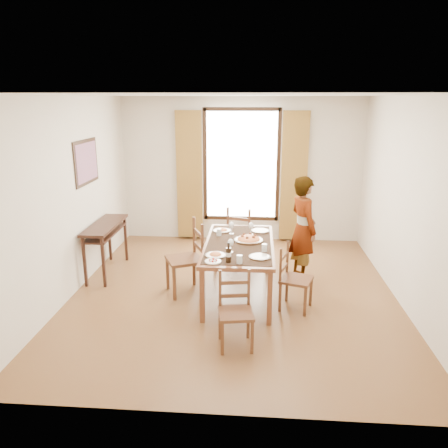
# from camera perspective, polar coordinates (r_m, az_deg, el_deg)

# --- Properties ---
(ground) EXTENTS (5.00, 5.00, 0.00)m
(ground) POSITION_cam_1_polar(r_m,az_deg,el_deg) (6.29, 1.28, -8.92)
(ground) COLOR #5C2C1C
(ground) RESTS_ON ground
(room_shell) EXTENTS (4.60, 5.10, 2.74)m
(room_shell) POSITION_cam_1_polar(r_m,az_deg,el_deg) (5.93, 1.40, 5.24)
(room_shell) COLOR beige
(room_shell) RESTS_ON ground
(console_table) EXTENTS (0.38, 1.20, 0.80)m
(console_table) POSITION_cam_1_polar(r_m,az_deg,el_deg) (6.99, -15.25, -0.89)
(console_table) COLOR black
(console_table) RESTS_ON ground
(dining_table) EXTENTS (0.94, 1.82, 0.76)m
(dining_table) POSITION_cam_1_polar(r_m,az_deg,el_deg) (5.99, 1.99, -3.08)
(dining_table) COLOR brown
(dining_table) RESTS_ON ground
(chair_west) EXTENTS (0.61, 0.61, 1.04)m
(chair_west) POSITION_cam_1_polar(r_m,az_deg,el_deg) (6.15, -4.86, -4.69)
(chair_west) COLOR #55301C
(chair_west) RESTS_ON ground
(chair_north) EXTENTS (0.53, 0.53, 0.97)m
(chair_north) POSITION_cam_1_polar(r_m,az_deg,el_deg) (7.26, 2.29, -1.63)
(chair_north) COLOR #55301C
(chair_north) RESTS_ON ground
(chair_south) EXTENTS (0.43, 0.43, 0.85)m
(chair_south) POSITION_cam_1_polar(r_m,az_deg,el_deg) (4.89, 1.53, -11.51)
(chair_south) COLOR #55301C
(chair_south) RESTS_ON ground
(chair_east) EXTENTS (0.48, 0.48, 0.86)m
(chair_east) POSITION_cam_1_polar(r_m,az_deg,el_deg) (5.77, 9.11, -7.19)
(chair_east) COLOR #55301C
(chair_east) RESTS_ON ground
(man) EXTENTS (0.85, 0.79, 1.59)m
(man) POSITION_cam_1_polar(r_m,az_deg,el_deg) (6.58, 10.28, -0.63)
(man) COLOR #96989E
(man) RESTS_ON ground
(plate_sw) EXTENTS (0.27, 0.27, 0.05)m
(plate_sw) POSITION_cam_1_polar(r_m,az_deg,el_deg) (5.48, -1.12, -3.93)
(plate_sw) COLOR silver
(plate_sw) RESTS_ON dining_table
(plate_se) EXTENTS (0.27, 0.27, 0.05)m
(plate_se) POSITION_cam_1_polar(r_m,az_deg,el_deg) (5.44, 4.68, -4.13)
(plate_se) COLOR silver
(plate_se) RESTS_ON dining_table
(plate_nw) EXTENTS (0.27, 0.27, 0.05)m
(plate_nw) POSITION_cam_1_polar(r_m,az_deg,el_deg) (6.48, -0.25, -0.73)
(plate_nw) COLOR silver
(plate_nw) RESTS_ON dining_table
(plate_ne) EXTENTS (0.27, 0.27, 0.05)m
(plate_ne) POSITION_cam_1_polar(r_m,az_deg,el_deg) (6.49, 4.77, -0.75)
(plate_ne) COLOR silver
(plate_ne) RESTS_ON dining_table
(pasta_platter) EXTENTS (0.40, 0.40, 0.10)m
(pasta_platter) POSITION_cam_1_polar(r_m,az_deg,el_deg) (6.05, 3.25, -1.78)
(pasta_platter) COLOR red
(pasta_platter) RESTS_ON dining_table
(caprese_plate) EXTENTS (0.20, 0.20, 0.04)m
(caprese_plate) POSITION_cam_1_polar(r_m,az_deg,el_deg) (5.29, -1.45, -4.79)
(caprese_plate) COLOR silver
(caprese_plate) RESTS_ON dining_table
(wine_glass_a) EXTENTS (0.08, 0.08, 0.18)m
(wine_glass_a) POSITION_cam_1_polar(r_m,az_deg,el_deg) (5.58, 0.88, -2.83)
(wine_glass_a) COLOR white
(wine_glass_a) RESTS_ON dining_table
(wine_glass_b) EXTENTS (0.08, 0.08, 0.18)m
(wine_glass_b) POSITION_cam_1_polar(r_m,az_deg,el_deg) (6.32, 3.55, -0.57)
(wine_glass_b) COLOR white
(wine_glass_b) RESTS_ON dining_table
(wine_glass_c) EXTENTS (0.08, 0.08, 0.18)m
(wine_glass_c) POSITION_cam_1_polar(r_m,az_deg,el_deg) (6.34, 0.99, -0.51)
(wine_glass_c) COLOR white
(wine_glass_c) RESTS_ON dining_table
(tumbler_a) EXTENTS (0.07, 0.07, 0.10)m
(tumbler_a) POSITION_cam_1_polar(r_m,az_deg,el_deg) (5.66, 5.31, -3.11)
(tumbler_a) COLOR silver
(tumbler_a) RESTS_ON dining_table
(tumbler_b) EXTENTS (0.07, 0.07, 0.10)m
(tumbler_b) POSITION_cam_1_polar(r_m,az_deg,el_deg) (6.28, -0.65, -1.07)
(tumbler_b) COLOR silver
(tumbler_b) RESTS_ON dining_table
(tumbler_c) EXTENTS (0.07, 0.07, 0.10)m
(tumbler_c) POSITION_cam_1_polar(r_m,az_deg,el_deg) (5.24, 2.04, -4.62)
(tumbler_c) COLOR silver
(tumbler_c) RESTS_ON dining_table
(wine_bottle) EXTENTS (0.07, 0.07, 0.25)m
(wine_bottle) POSITION_cam_1_polar(r_m,az_deg,el_deg) (5.25, 0.59, -3.73)
(wine_bottle) COLOR black
(wine_bottle) RESTS_ON dining_table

